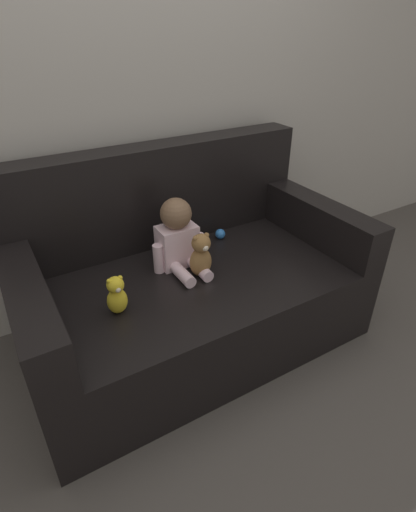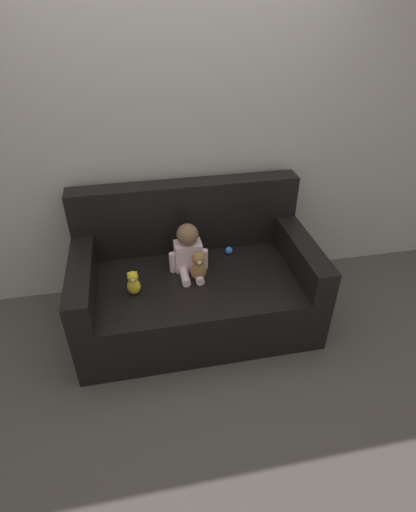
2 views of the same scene
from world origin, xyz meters
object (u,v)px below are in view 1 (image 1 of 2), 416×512
couch (188,281)px  teddy_bear_brown (201,255)px  plush_toy_side (117,295)px  toy_ball (220,234)px  person_baby (178,238)px

couch → teddy_bear_brown: couch is taller
teddy_bear_brown → plush_toy_side: size_ratio=1.26×
plush_toy_side → toy_ball: bearing=25.1°
plush_toy_side → teddy_bear_brown: bearing=8.6°
couch → plush_toy_side: bearing=-156.8°
plush_toy_side → toy_ball: 0.85m
teddy_bear_brown → toy_ball: size_ratio=4.00×
person_baby → plush_toy_side: bearing=-152.7°
couch → teddy_bear_brown: 0.26m
person_baby → plush_toy_side: (-0.42, -0.22, -0.07)m
couch → person_baby: (-0.03, 0.02, 0.27)m
person_baby → teddy_bear_brown: person_baby is taller
couch → person_baby: bearing=148.1°
couch → person_baby: couch is taller
teddy_bear_brown → plush_toy_side: 0.47m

